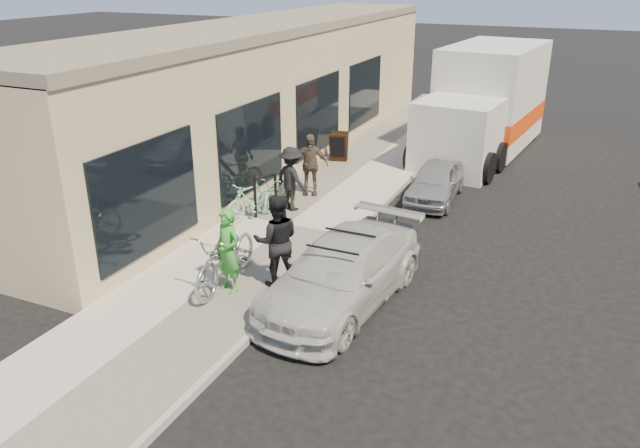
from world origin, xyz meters
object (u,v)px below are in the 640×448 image
(sandwich_board, at_px, (339,147))
(bike_rack, at_px, (265,191))
(cruiser_bike_a, at_px, (250,200))
(cruiser_bike_c, at_px, (291,183))
(cruiser_bike_b, at_px, (277,190))
(woman_rider, at_px, (228,251))
(sedan_silver, at_px, (435,182))
(sedan_white, at_px, (342,272))
(man_standing, at_px, (277,241))
(tandem_bike, at_px, (226,257))
(moving_truck, at_px, (485,106))
(bystander_a, at_px, (292,179))
(bystander_b, at_px, (310,164))

(sandwich_board, bearing_deg, bike_rack, -101.97)
(bike_rack, xyz_separation_m, cruiser_bike_a, (-0.20, -0.40, -0.12))
(cruiser_bike_c, bearing_deg, cruiser_bike_b, -131.43)
(sandwich_board, distance_m, woman_rider, 8.62)
(sedan_silver, bearing_deg, bike_rack, -139.95)
(bike_rack, relative_size, woman_rider, 0.62)
(sedan_white, relative_size, cruiser_bike_c, 2.81)
(sedan_white, bearing_deg, woman_rider, -155.80)
(woman_rider, bearing_deg, cruiser_bike_c, 121.83)
(cruiser_bike_b, height_order, cruiser_bike_c, cruiser_bike_c)
(bike_rack, distance_m, man_standing, 3.67)
(sedan_silver, height_order, cruiser_bike_c, cruiser_bike_c)
(sedan_white, xyz_separation_m, tandem_bike, (-2.14, -0.48, 0.10))
(woman_rider, height_order, cruiser_bike_b, woman_rider)
(sedan_silver, relative_size, tandem_bike, 1.34)
(woman_rider, bearing_deg, man_standing, 57.11)
(cruiser_bike_b, bearing_deg, bike_rack, -95.29)
(sandwich_board, bearing_deg, sedan_white, -80.24)
(sedan_white, relative_size, cruiser_bike_a, 2.80)
(sandwich_board, distance_m, moving_truck, 5.23)
(bike_rack, xyz_separation_m, sedan_white, (3.24, -2.99, -0.12))
(man_standing, relative_size, bystander_a, 1.13)
(cruiser_bike_c, bearing_deg, sandwich_board, 68.30)
(sandwich_board, height_order, man_standing, man_standing)
(sandwich_board, relative_size, tandem_bike, 0.40)
(sedan_silver, xyz_separation_m, bystander_a, (-2.94, -2.53, 0.44))
(bike_rack, height_order, sedan_silver, bike_rack)
(sedan_white, distance_m, moving_truck, 11.48)
(woman_rider, distance_m, cruiser_bike_a, 3.58)
(cruiser_bike_c, distance_m, bystander_b, 0.75)
(cruiser_bike_b, xyz_separation_m, bystander_a, (0.45, -0.06, 0.38))
(sedan_silver, relative_size, bystander_a, 1.85)
(sedan_white, bearing_deg, bystander_b, 127.23)
(sandwich_board, bearing_deg, man_standing, -88.73)
(sandwich_board, bearing_deg, sedan_silver, -40.32)
(bike_rack, xyz_separation_m, woman_rider, (1.25, -3.65, 0.20))
(sedan_white, height_order, bystander_b, bystander_b)
(cruiser_bike_c, height_order, bystander_a, bystander_a)
(moving_truck, height_order, cruiser_bike_c, moving_truck)
(sedan_white, distance_m, bystander_b, 5.56)
(cruiser_bike_b, relative_size, bystander_b, 0.96)
(bike_rack, xyz_separation_m, man_standing, (1.96, -3.08, 0.31))
(sedan_white, relative_size, man_standing, 2.46)
(sandwich_board, xyz_separation_m, sedan_white, (3.36, -7.85, 0.02))
(sedan_silver, distance_m, moving_truck, 5.46)
(bystander_a, relative_size, bystander_b, 0.98)
(sandwich_board, distance_m, sedan_white, 8.54)
(sandwich_board, relative_size, woman_rider, 0.56)
(moving_truck, relative_size, bystander_b, 4.36)
(bike_rack, height_order, cruiser_bike_a, bike_rack)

